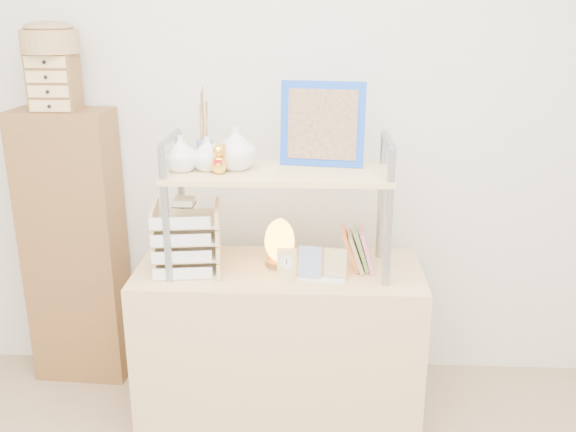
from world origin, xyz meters
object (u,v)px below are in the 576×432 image
object	(u,v)px
cabinet	(75,249)
salt_lamp	(280,242)
desk	(279,347)
letter_tray	(186,242)

from	to	relation	value
cabinet	salt_lamp	distance (m)	1.09
desk	salt_lamp	distance (m)	0.48
letter_tray	salt_lamp	world-z (taller)	letter_tray
cabinet	salt_lamp	size ratio (longest dim) A/B	6.50
cabinet	salt_lamp	bearing A→B (deg)	-15.06
desk	salt_lamp	bearing A→B (deg)	88.51
cabinet	letter_tray	bearing A→B (deg)	-29.37
salt_lamp	letter_tray	bearing A→B (deg)	-169.39
salt_lamp	cabinet	bearing A→B (deg)	161.61
desk	cabinet	size ratio (longest dim) A/B	0.89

